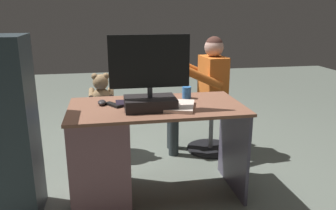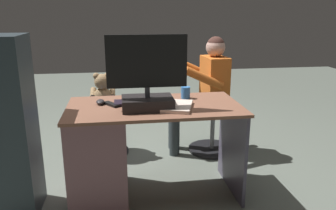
{
  "view_description": "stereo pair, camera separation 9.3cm",
  "coord_description": "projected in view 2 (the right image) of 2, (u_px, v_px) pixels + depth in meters",
  "views": [
    {
      "loc": [
        0.34,
        2.77,
        1.4
      ],
      "look_at": [
        -0.17,
        -0.02,
        0.59
      ],
      "focal_mm": 36.07,
      "sensor_mm": 36.0,
      "label": 1
    },
    {
      "loc": [
        0.25,
        2.78,
        1.4
      ],
      "look_at": [
        -0.17,
        -0.02,
        0.59
      ],
      "focal_mm": 36.07,
      "sensor_mm": 36.0,
      "label": 2
    }
  ],
  "objects": [
    {
      "name": "notebook_binder",
      "position": [
        176.0,
        106.0,
        2.4
      ],
      "size": [
        0.3,
        0.35,
        0.02
      ],
      "primitive_type": "cube",
      "rotation": [
        0.0,
        0.0,
        -0.3
      ],
      "color": "beige",
      "rests_on": "desk"
    },
    {
      "name": "tv_remote",
      "position": [
        111.0,
        104.0,
        2.45
      ],
      "size": [
        0.12,
        0.15,
        0.02
      ],
      "primitive_type": "cube",
      "rotation": [
        0.0,
        0.0,
        0.59
      ],
      "color": "black",
      "rests_on": "desk"
    },
    {
      "name": "teddy_bear",
      "position": [
        103.0,
        92.0,
        3.25
      ],
      "size": [
        0.24,
        0.24,
        0.34
      ],
      "color": "#967651",
      "rests_on": "office_chair_teddy"
    },
    {
      "name": "cup",
      "position": [
        186.0,
        93.0,
        2.64
      ],
      "size": [
        0.07,
        0.07,
        0.09
      ],
      "primitive_type": "cylinder",
      "color": "#3372BF",
      "rests_on": "desk"
    },
    {
      "name": "desk",
      "position": [
        111.0,
        151.0,
        2.51
      ],
      "size": [
        1.26,
        0.67,
        0.72
      ],
      "color": "brown",
      "rests_on": "ground_plane"
    },
    {
      "name": "person",
      "position": [
        205.0,
        86.0,
        3.28
      ],
      "size": [
        0.56,
        0.5,
        1.15
      ],
      "color": "orange",
      "rests_on": "ground_plane"
    },
    {
      "name": "visitor_chair",
      "position": [
        213.0,
        125.0,
        3.39
      ],
      "size": [
        0.48,
        0.48,
        0.48
      ],
      "color": "black",
      "rests_on": "ground_plane"
    },
    {
      "name": "monitor",
      "position": [
        147.0,
        86.0,
        2.33
      ],
      "size": [
        0.55,
        0.24,
        0.52
      ],
      "color": "black",
      "rests_on": "desk"
    },
    {
      "name": "computer_mouse",
      "position": [
        100.0,
        102.0,
        2.48
      ],
      "size": [
        0.06,
        0.1,
        0.04
      ],
      "primitive_type": "ellipsoid",
      "color": "#2B282A",
      "rests_on": "desk"
    },
    {
      "name": "office_chair_teddy",
      "position": [
        104.0,
        126.0,
        3.33
      ],
      "size": [
        0.46,
        0.46,
        0.48
      ],
      "color": "black",
      "rests_on": "ground_plane"
    },
    {
      "name": "keyboard",
      "position": [
        143.0,
        102.0,
        2.51
      ],
      "size": [
        0.42,
        0.14,
        0.02
      ],
      "primitive_type": "cube",
      "color": "black",
      "rests_on": "desk"
    },
    {
      "name": "ground_plane",
      "position": [
        150.0,
        169.0,
        3.06
      ],
      "size": [
        10.0,
        10.0,
        0.0
      ],
      "primitive_type": "plane",
      "color": "slate"
    }
  ]
}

